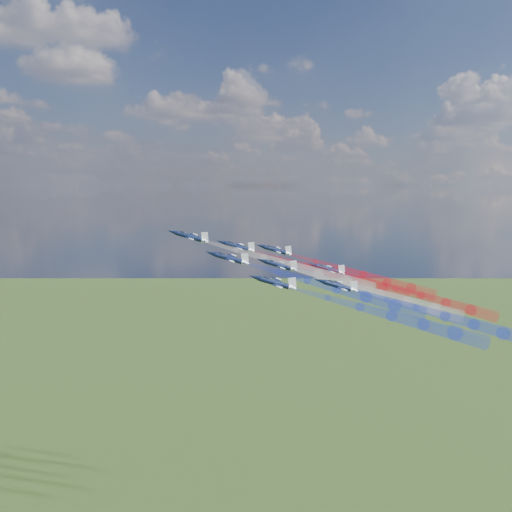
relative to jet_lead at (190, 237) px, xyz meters
name	(u,v)px	position (x,y,z in m)	size (l,w,h in m)	color
jet_lead	(190,237)	(0.00, 0.00, 0.00)	(8.26, 10.33, 2.75)	black
trail_lead	(291,265)	(21.69, -11.00, -6.91)	(3.44, 41.44, 3.44)	white
jet_inner_left	(229,258)	(4.70, -12.46, -4.08)	(8.26, 10.33, 2.75)	black
trail_inner_left	(337,289)	(26.39, -23.45, -10.99)	(3.44, 41.44, 3.44)	#1A32E1
jet_inner_right	(237,247)	(14.37, 3.97, -3.39)	(8.26, 10.33, 2.75)	black
trail_inner_right	(332,273)	(36.06, -7.02, -10.30)	(3.44, 41.44, 3.44)	red
jet_outer_left	(275,283)	(8.40, -27.29, -7.78)	(8.26, 10.33, 2.75)	black
trail_outer_left	(392,316)	(30.09, -38.29, -14.69)	(3.44, 41.44, 3.44)	#1A32E1
jet_center_third	(279,265)	(18.73, -10.14, -6.77)	(8.26, 10.33, 2.75)	black
trail_center_third	(380,294)	(40.42, -21.14, -13.68)	(3.44, 41.44, 3.44)	white
jet_outer_right	(275,250)	(28.20, 9.03, -5.43)	(8.26, 10.33, 2.75)	black
trail_outer_right	(363,275)	(49.89, -1.96, -12.34)	(3.44, 41.44, 3.44)	red
jet_rear_left	(338,286)	(26.25, -24.18, -10.21)	(8.26, 10.33, 2.75)	black
trail_rear_left	(445,316)	(47.94, -35.18, -17.12)	(3.44, 41.44, 3.44)	#1A32E1
jet_rear_right	(328,269)	(35.56, -5.85, -9.34)	(8.26, 10.33, 2.75)	black
trail_rear_right	(421,295)	(57.25, -16.85, -16.25)	(3.44, 41.44, 3.44)	red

